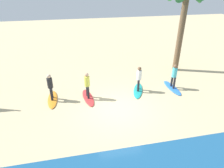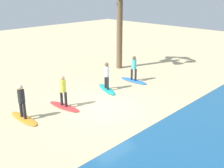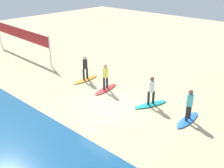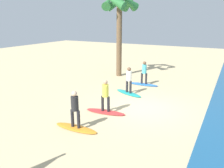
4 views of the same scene
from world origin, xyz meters
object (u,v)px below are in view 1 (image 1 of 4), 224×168
Objects in this scene: surfboard_red at (88,98)px; surfboard_blue at (172,88)px; surfboard_teal at (138,90)px; surfer_teal at (139,77)px; surfer_blue at (174,75)px; surfer_red at (87,83)px; surfboard_orange at (53,99)px; palm_tree at (186,0)px; surfer_orange at (50,85)px.

surfboard_blue is at bearing 84.09° from surfboard_red.
surfer_teal reaches higher than surfboard_teal.
surfer_blue is 1.00× the size of surfer_teal.
surfer_blue is 5.80m from surfboard_red.
surfboard_red is 0.99m from surfer_red.
surfboard_orange is 11.24m from palm_tree.
surfer_blue reaches higher than surfboard_teal.
palm_tree is at bearing 147.26° from surfboard_blue.
surfer_teal reaches higher than surfboard_blue.
surfboard_red is at bearing 0.00° from surfer_red.
surfer_blue reaches higher than surfboard_blue.
surfer_orange is (2.16, -0.24, 0.00)m from surfer_red.
surfboard_red and surfboard_orange have the same top height.
surfboard_teal is at bearing 0.00° from surfer_teal.
surfboard_blue is 7.94m from surfer_orange.
surfer_orange is (-0.00, 0.00, 0.99)m from surfboard_orange.
surfer_orange is at bearing -93.21° from surfboard_blue.
surfboard_red is 1.00× the size of surfboard_orange.
surfer_teal is (2.38, -0.12, 0.99)m from surfboard_blue.
surfer_teal is 1.00× the size of surfer_red.
surfer_blue is at bearing 108.69° from surfboard_teal.
surfboard_red is 2.17m from surfboard_orange.
surfboard_red is at bearing 0.99° from surfer_blue.
palm_tree is at bearing 104.93° from surfboard_red.
surfboard_teal is (2.38, -0.12, 0.00)m from surfboard_blue.
surfboard_teal is at bearing -2.97° from surfer_blue.
surfer_teal reaches higher than surfboard_red.
surfboard_red is (3.33, 0.22, -0.99)m from surfer_teal.
surfer_red is at bearing 173.63° from surfer_orange.
surfboard_orange is at bearing -1.03° from surfer_blue.
surfer_blue is at bearing 178.97° from surfer_orange.
surfer_orange is 10.82m from palm_tree.
surfer_teal is 3.34m from surfer_red.
surfboard_teal is at bearing -95.15° from surfboard_blue.
surfer_teal is 6.49m from palm_tree.
surfer_red is 9.04m from palm_tree.
surfer_blue is 5.72m from surfer_red.
surfboard_orange is at bearing -93.21° from surfboard_blue.
surfer_orange is 0.25× the size of palm_tree.
palm_tree reaches higher than surfboard_blue.
surfer_red is 2.17m from surfer_orange.
surfer_teal and surfer_orange have the same top height.
surfer_blue and surfer_red have the same top height.
surfer_red is at bearing 3.82° from surfer_teal.
surfer_red reaches higher than surfboard_red.
palm_tree is at bearing 104.78° from surfboard_orange.
surfer_orange is at bearing 15.92° from palm_tree.
surfboard_teal is 1.00× the size of surfboard_red.
surfer_blue reaches higher than surfboard_red.
surfer_blue is 1.00× the size of surfer_orange.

